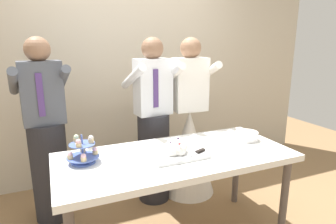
# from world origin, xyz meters

# --- Properties ---
(rear_wall) EXTENTS (5.20, 0.10, 2.90)m
(rear_wall) POSITION_xyz_m (0.00, 1.46, 1.45)
(rear_wall) COLOR beige
(rear_wall) RESTS_ON ground_plane
(dessert_table) EXTENTS (1.80, 0.80, 0.78)m
(dessert_table) POSITION_xyz_m (0.00, 0.00, 0.70)
(dessert_table) COLOR white
(dessert_table) RESTS_ON ground_plane
(cupcake_stand) EXTENTS (0.23, 0.23, 0.21)m
(cupcake_stand) POSITION_xyz_m (-0.68, 0.12, 0.85)
(cupcake_stand) COLOR #4C66B2
(cupcake_stand) RESTS_ON dessert_table
(main_cake_tray) EXTENTS (0.43, 0.32, 0.13)m
(main_cake_tray) POSITION_xyz_m (-0.01, -0.03, 0.82)
(main_cake_tray) COLOR silver
(main_cake_tray) RESTS_ON dessert_table
(plate_stack) EXTENTS (0.20, 0.20, 0.08)m
(plate_stack) POSITION_xyz_m (0.70, 0.05, 0.81)
(plate_stack) COLOR white
(plate_stack) RESTS_ON dessert_table
(person_groom) EXTENTS (0.50, 0.53, 1.66)m
(person_groom) POSITION_xyz_m (0.08, 0.71, 0.75)
(person_groom) COLOR #232328
(person_groom) RESTS_ON ground_plane
(person_bride) EXTENTS (0.56, 0.56, 1.66)m
(person_bride) POSITION_xyz_m (0.48, 0.71, 0.58)
(person_bride) COLOR white
(person_bride) RESTS_ON ground_plane
(person_guest) EXTENTS (0.50, 0.53, 1.66)m
(person_guest) POSITION_xyz_m (-0.91, 0.77, 0.75)
(person_guest) COLOR #232328
(person_guest) RESTS_ON ground_plane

